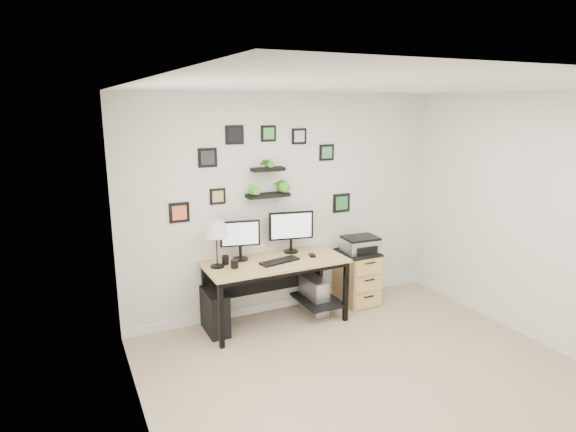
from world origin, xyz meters
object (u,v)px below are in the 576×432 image
desk (277,270)px  mug (235,264)px  table_lamp (216,230)px  pc_tower_grey (314,295)px  monitor_right (291,228)px  file_cabinet (357,277)px  pc_tower_black (215,311)px  printer (361,244)px  monitor_left (240,237)px

desk → mug: bearing=-172.8°
table_lamp → pc_tower_grey: table_lamp is taller
monitor_right → desk: bearing=-146.7°
monitor_right → table_lamp: (-0.95, -0.12, 0.12)m
file_cabinet → monitor_right: bearing=172.7°
mug → pc_tower_grey: 1.19m
pc_tower_black → printer: 1.97m
monitor_left → pc_tower_grey: size_ratio=1.04×
monitor_right → file_cabinet: 1.13m
pc_tower_grey → file_cabinet: size_ratio=0.66×
monitor_left → pc_tower_black: bearing=-162.9°
pc_tower_grey → pc_tower_black: bearing=179.1°
monitor_left → mug: (-0.15, -0.23, -0.22)m
monitor_right → mug: bearing=-163.3°
table_lamp → file_cabinet: 2.00m
desk → monitor_left: size_ratio=3.50×
monitor_left → file_cabinet: size_ratio=0.68×
desk → file_cabinet: 1.17m
monitor_left → table_lamp: table_lamp is taller
mug → pc_tower_black: size_ratio=0.19×
file_cabinet → pc_tower_black: bearing=-179.8°
monitor_left → printer: size_ratio=1.05×
monitor_left → pc_tower_grey: (0.88, -0.13, -0.80)m
monitor_left → table_lamp: (-0.31, -0.11, 0.14)m
monitor_right → pc_tower_grey: 0.88m
printer → file_cabinet: bearing=167.2°
monitor_left → pc_tower_black: 0.86m
mug → printer: 1.70m
mug → file_cabinet: mug is taller
pc_tower_black → file_cabinet: size_ratio=0.71×
table_lamp → pc_tower_black: (-0.05, 0.01, -0.92)m
file_cabinet → printer: (0.03, -0.01, 0.43)m
pc_tower_black → file_cabinet: file_cabinet is taller
desk → pc_tower_grey: size_ratio=3.63×
printer → table_lamp: bearing=-179.8°
monitor_right → file_cabinet: (0.88, -0.11, -0.71)m
printer → monitor_left: bearing=176.0°
table_lamp → printer: 1.89m
mug → pc_tower_black: bearing=149.7°
desk → pc_tower_grey: 0.65m
pc_tower_black → pc_tower_grey: pc_tower_black is taller
monitor_left → mug: monitor_left is taller
monitor_left → pc_tower_grey: 1.20m
mug → printer: (1.70, 0.12, -0.03)m
monitor_left → mug: bearing=-123.7°
monitor_right → pc_tower_grey: size_ratio=1.20×
desk → file_cabinet: bearing=2.9°
monitor_left → monitor_right: (0.64, 0.01, 0.03)m
monitor_left → file_cabinet: (1.51, -0.10, -0.68)m
pc_tower_black → file_cabinet: (1.87, 0.01, 0.10)m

